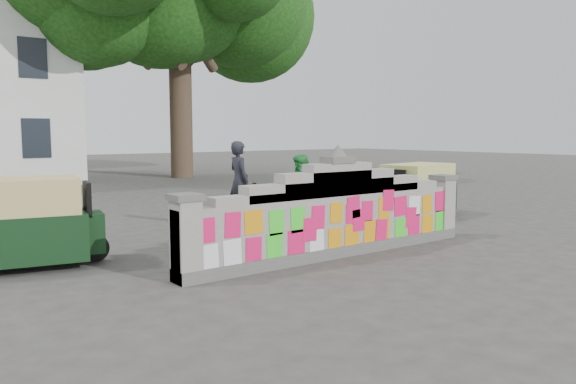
% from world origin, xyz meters
% --- Properties ---
extents(ground, '(100.00, 100.00, 0.00)m').
position_xyz_m(ground, '(0.00, 0.00, 0.00)').
color(ground, '#383533').
rests_on(ground, ground).
extents(parapet_wall, '(6.48, 0.44, 2.01)m').
position_xyz_m(parapet_wall, '(-0.00, -0.01, 0.75)').
color(parapet_wall, '#4C4C49').
rests_on(parapet_wall, ground).
extents(cyclist_bike, '(2.06, 0.88, 1.05)m').
position_xyz_m(cyclist_bike, '(0.04, 3.34, 0.53)').
color(cyclist_bike, black).
rests_on(cyclist_bike, ground).
extents(cyclist_rider, '(0.49, 0.69, 1.78)m').
position_xyz_m(cyclist_rider, '(0.04, 3.34, 0.89)').
color(cyclist_rider, black).
rests_on(cyclist_rider, ground).
extents(pedestrian, '(0.87, 0.99, 1.72)m').
position_xyz_m(pedestrian, '(1.19, 2.49, 0.86)').
color(pedestrian, green).
rests_on(pedestrian, ground).
extents(rickshaw_left, '(2.77, 1.69, 1.49)m').
position_xyz_m(rickshaw_left, '(-4.84, 2.45, 0.77)').
color(rickshaw_left, black).
rests_on(rickshaw_left, ground).
extents(rickshaw_right, '(2.60, 1.50, 1.40)m').
position_xyz_m(rickshaw_right, '(4.90, 2.27, 0.73)').
color(rickshaw_right, '#11331C').
rests_on(rickshaw_right, ground).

